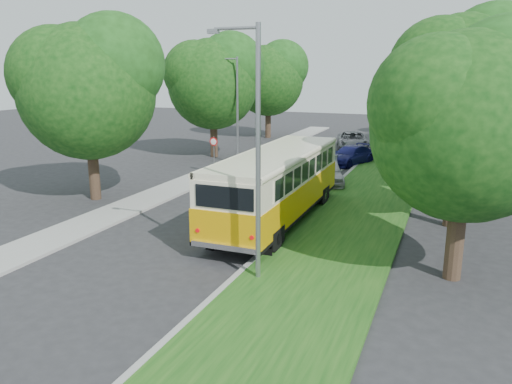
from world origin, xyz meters
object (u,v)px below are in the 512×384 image
at_px(car_white, 315,164).
at_px(car_grey, 353,141).
at_px(car_silver, 328,172).
at_px(lamppost_far, 236,106).
at_px(vintage_bus, 277,187).
at_px(car_blue, 350,155).
at_px(lamppost_near, 255,147).

relative_size(car_white, car_grey, 0.81).
bearing_deg(car_silver, lamppost_far, 134.80).
relative_size(lamppost_far, vintage_bus, 0.68).
height_order(car_blue, car_grey, car_grey).
distance_m(car_blue, car_grey, 6.96).
bearing_deg(car_white, car_blue, 79.38).
relative_size(lamppost_near, car_silver, 1.87).
xyz_separation_m(lamppost_near, car_white, (-2.59, 16.73, -3.64)).
bearing_deg(lamppost_near, car_grey, 94.86).
relative_size(car_white, car_blue, 0.96).
distance_m(vintage_bus, car_blue, 15.04).
height_order(lamppost_near, car_grey, lamppost_near).
bearing_deg(lamppost_near, vintage_bus, 103.28).
height_order(vintage_bus, car_blue, vintage_bus).
bearing_deg(car_blue, car_silver, -68.39).
height_order(lamppost_far, car_blue, lamppost_far).
height_order(lamppost_far, car_grey, lamppost_far).
xyz_separation_m(lamppost_far, car_grey, (6.52, 9.53, -3.36)).
xyz_separation_m(lamppost_near, vintage_bus, (-1.45, 6.16, -2.74)).
bearing_deg(car_blue, lamppost_near, -65.13).
xyz_separation_m(car_silver, car_grey, (-1.18, 13.45, 0.02)).
distance_m(vintage_bus, car_grey, 21.91).
bearing_deg(lamppost_far, car_blue, 19.15).
bearing_deg(car_blue, car_grey, 121.35).
xyz_separation_m(car_silver, car_blue, (0.00, 6.60, -0.06)).
relative_size(lamppost_far, car_blue, 1.63).
bearing_deg(car_white, car_grey, 95.64).
bearing_deg(car_silver, lamppost_near, -103.46).
bearing_deg(car_silver, car_blue, 71.80).
height_order(lamppost_far, vintage_bus, lamppost_far).
bearing_deg(car_grey, lamppost_far, -138.05).
distance_m(vintage_bus, car_silver, 8.47).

